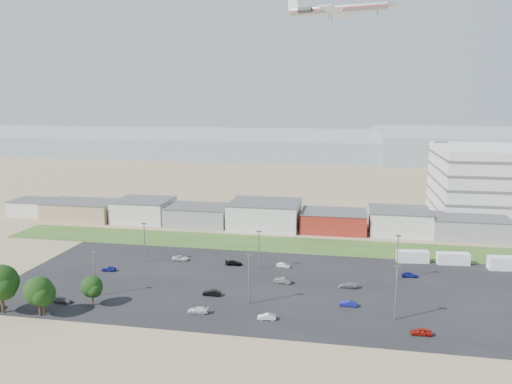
% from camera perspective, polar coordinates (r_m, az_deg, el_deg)
% --- Properties ---
extents(ground, '(700.00, 700.00, 0.00)m').
position_cam_1_polar(ground, '(95.11, -2.65, -14.71)').
color(ground, '#806E52').
rests_on(ground, ground).
extents(parking_lot, '(120.00, 50.00, 0.01)m').
position_cam_1_polar(parking_lot, '(112.34, 2.25, -10.64)').
color(parking_lot, black).
rests_on(parking_lot, ground).
extents(grass_strip, '(160.00, 16.00, 0.02)m').
position_cam_1_polar(grass_strip, '(143.02, 2.14, -5.95)').
color(grass_strip, '#2F4F1D').
rests_on(grass_strip, ground).
extents(hills_backdrop, '(700.00, 200.00, 9.00)m').
position_cam_1_polar(hills_backdrop, '(400.84, 13.47, 5.05)').
color(hills_backdrop, gray).
rests_on(hills_backdrop, ground).
extents(building_row, '(170.00, 20.00, 8.00)m').
position_cam_1_polar(building_row, '(163.20, -2.78, -2.44)').
color(building_row, silver).
rests_on(building_row, ground).
extents(box_trailer_a, '(8.04, 3.23, 2.94)m').
position_cam_1_polar(box_trailer_a, '(133.17, 17.46, -7.04)').
color(box_trailer_a, silver).
rests_on(box_trailer_a, ground).
extents(box_trailer_b, '(7.96, 3.16, 2.91)m').
position_cam_1_polar(box_trailer_b, '(134.89, 21.60, -7.09)').
color(box_trailer_b, silver).
rests_on(box_trailer_b, ground).
extents(box_trailer_c, '(8.79, 3.43, 3.22)m').
position_cam_1_polar(box_trailer_c, '(135.88, 26.74, -7.29)').
color(box_trailer_c, silver).
rests_on(box_trailer_c, ground).
extents(tree_left, '(7.22, 7.22, 10.82)m').
position_cam_1_polar(tree_left, '(108.66, -27.12, -9.53)').
color(tree_left, black).
rests_on(tree_left, ground).
extents(tree_mid, '(5.22, 5.22, 7.83)m').
position_cam_1_polar(tree_mid, '(104.70, -23.22, -10.84)').
color(tree_mid, black).
rests_on(tree_mid, ground).
extents(tree_right, '(5.85, 5.85, 8.78)m').
position_cam_1_polar(tree_right, '(104.60, -23.59, -10.61)').
color(tree_right, black).
rests_on(tree_right, ground).
extents(tree_near, '(4.59, 4.59, 6.88)m').
position_cam_1_polar(tree_near, '(106.24, -18.24, -10.46)').
color(tree_near, black).
rests_on(tree_near, ground).
extents(lightpole_front_l, '(1.13, 0.47, 9.62)m').
position_cam_1_polar(lightpole_front_l, '(110.27, -17.90, -8.91)').
color(lightpole_front_l, slate).
rests_on(lightpole_front_l, ground).
extents(lightpole_front_m, '(1.22, 0.51, 10.39)m').
position_cam_1_polar(lightpole_front_m, '(101.08, -0.83, -9.94)').
color(lightpole_front_m, slate).
rests_on(lightpole_front_m, ground).
extents(lightpole_front_r, '(1.24, 0.52, 10.51)m').
position_cam_1_polar(lightpole_front_r, '(97.68, 15.70, -11.06)').
color(lightpole_front_r, slate).
rests_on(lightpole_front_r, ground).
extents(lightpole_back_l, '(1.20, 0.50, 10.18)m').
position_cam_1_polar(lightpole_back_l, '(128.90, -12.61, -5.70)').
color(lightpole_back_l, slate).
rests_on(lightpole_back_l, ground).
extents(lightpole_back_m, '(1.13, 0.47, 9.56)m').
position_cam_1_polar(lightpole_back_m, '(120.99, 0.33, -6.67)').
color(lightpole_back_m, slate).
rests_on(lightpole_back_m, ground).
extents(lightpole_back_r, '(1.23, 0.51, 10.43)m').
position_cam_1_polar(lightpole_back_r, '(118.60, 15.85, -7.22)').
color(lightpole_back_r, slate).
rests_on(lightpole_back_r, ground).
extents(airliner, '(45.01, 35.54, 11.78)m').
position_cam_1_polar(airliner, '(176.87, 9.43, 19.96)').
color(airliner, silver).
extents(parked_car_1, '(3.58, 1.32, 1.17)m').
position_cam_1_polar(parked_car_1, '(103.26, 10.51, -12.42)').
color(parked_car_1, navy).
rests_on(parked_car_1, ground).
extents(parked_car_2, '(3.72, 1.57, 1.26)m').
position_cam_1_polar(parked_car_2, '(94.89, 18.34, -14.91)').
color(parked_car_2, maroon).
rests_on(parked_car_2, ground).
extents(parked_car_3, '(4.08, 1.69, 1.18)m').
position_cam_1_polar(parked_car_3, '(99.34, -6.67, -13.26)').
color(parked_car_3, silver).
rests_on(parked_car_3, ground).
extents(parked_car_4, '(3.83, 1.35, 1.26)m').
position_cam_1_polar(parked_car_4, '(107.10, -5.07, -11.40)').
color(parked_car_4, black).
rests_on(parked_car_4, ground).
extents(parked_car_5, '(3.55, 1.73, 1.17)m').
position_cam_1_polar(parked_car_5, '(126.09, -16.47, -8.40)').
color(parked_car_5, navy).
rests_on(parked_car_5, ground).
extents(parked_car_6, '(4.27, 2.00, 1.20)m').
position_cam_1_polar(parked_car_6, '(125.23, -2.57, -8.09)').
color(parked_car_6, black).
rests_on(parked_car_6, ground).
extents(parked_car_7, '(4.01, 1.76, 1.28)m').
position_cam_1_polar(parked_car_7, '(113.62, 3.06, -10.05)').
color(parked_car_7, '#595B5E').
rests_on(parked_car_7, ground).
extents(parked_car_8, '(3.78, 1.77, 1.25)m').
position_cam_1_polar(parked_car_8, '(122.33, 17.12, -9.01)').
color(parked_car_8, navy).
rests_on(parked_car_8, ground).
extents(parked_car_9, '(4.30, 2.11, 1.17)m').
position_cam_1_polar(parked_car_9, '(130.09, -8.62, -7.49)').
color(parked_car_9, silver).
rests_on(parked_car_9, ground).
extents(parked_car_10, '(4.16, 2.07, 1.16)m').
position_cam_1_polar(parked_car_10, '(110.43, -21.21, -11.43)').
color(parked_car_10, '#595B5E').
rests_on(parked_car_10, ground).
extents(parked_car_11, '(3.43, 1.45, 1.10)m').
position_cam_1_polar(parked_car_11, '(123.76, 3.14, -8.35)').
color(parked_car_11, silver).
rests_on(parked_car_11, ground).
extents(parked_car_12, '(4.10, 1.84, 1.17)m').
position_cam_1_polar(parked_car_12, '(112.72, 10.46, -10.42)').
color(parked_car_12, '#A5A5AA').
rests_on(parked_car_12, ground).
extents(parked_car_13, '(3.57, 1.60, 1.14)m').
position_cam_1_polar(parked_car_13, '(96.05, 1.23, -14.06)').
color(parked_car_13, silver).
rests_on(parked_car_13, ground).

